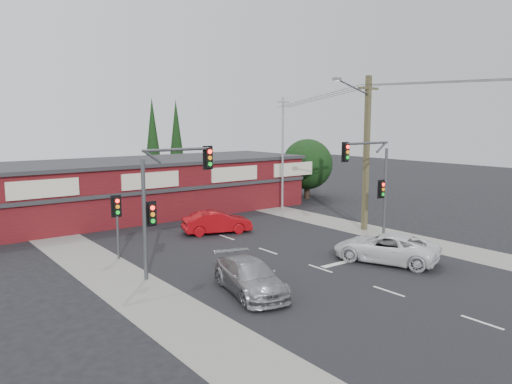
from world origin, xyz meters
TOP-DOWN VIEW (x-y plane):
  - ground at (0.00, 0.00)m, footprint 120.00×120.00m
  - road_strip at (0.00, 5.00)m, footprint 14.00×70.00m
  - verge_left at (-8.50, 5.00)m, footprint 3.00×70.00m
  - verge_right at (8.50, 5.00)m, footprint 3.00×70.00m
  - stop_line at (3.50, -1.50)m, footprint 6.50×0.35m
  - white_suv at (3.51, -2.69)m, footprint 4.25×5.82m
  - silver_suv at (-4.77, -2.25)m, footprint 3.02×5.12m
  - red_sedan at (0.17, 8.00)m, footprint 4.63×2.76m
  - lane_dashes at (0.00, 2.54)m, footprint 0.12×42.68m
  - shop_building at (-0.99, 16.99)m, footprint 27.30×8.40m
  - tree_cluster at (14.69, 15.44)m, footprint 5.90×5.10m
  - conifer_near at (3.50, 24.00)m, footprint 1.80×1.80m
  - conifer_far at (7.00, 26.00)m, footprint 1.80×1.80m
  - traffic_mast_left at (-6.43, 2.00)m, footprint 3.77×0.27m
  - traffic_mast_right at (6.86, 1.00)m, footprint 3.96×0.27m
  - pedestal_signal at (-7.20, 6.01)m, footprint 0.55×0.27m
  - utility_pole at (8.36, 2.99)m, footprint 4.38×0.59m
  - steel_pole at (9.00, 12.00)m, footprint 1.20×0.16m
  - power_lines at (8.47, -2.47)m, footprint 2.01×29.00m

SIDE VIEW (x-z plane):
  - ground at x=0.00m, z-range 0.00..0.00m
  - road_strip at x=0.00m, z-range 0.00..0.01m
  - verge_left at x=-8.50m, z-range 0.00..0.02m
  - verge_right at x=8.50m, z-range 0.00..0.02m
  - lane_dashes at x=0.00m, z-range 0.01..0.02m
  - stop_line at x=3.50m, z-range 0.01..0.02m
  - silver_suv at x=-4.77m, z-range 0.00..1.39m
  - red_sedan at x=0.17m, z-range 0.00..1.44m
  - white_suv at x=3.51m, z-range 0.00..1.47m
  - shop_building at x=-0.99m, z-range 0.02..4.25m
  - pedestal_signal at x=-7.20m, z-range 0.72..4.09m
  - tree_cluster at x=14.69m, z-range 0.15..5.65m
  - traffic_mast_left at x=-6.43m, z-range 0.94..6.92m
  - traffic_mast_right at x=6.86m, z-range 0.96..6.93m
  - steel_pole at x=9.00m, z-range 0.20..9.20m
  - utility_pole at x=8.36m, z-range 0.40..10.40m
  - conifer_near at x=3.50m, z-range 0.85..10.10m
  - conifer_far at x=7.00m, z-range 0.85..10.10m
  - power_lines at x=8.47m, z-range 8.43..9.65m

